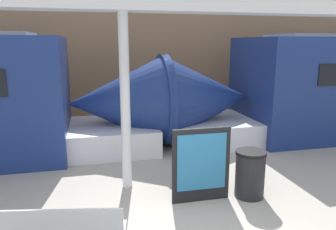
{
  "coord_description": "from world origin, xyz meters",
  "views": [
    {
      "loc": [
        -1.33,
        -3.95,
        2.94
      ],
      "look_at": [
        0.27,
        2.83,
        1.4
      ],
      "focal_mm": 35.0,
      "sensor_mm": 36.0,
      "label": 1
    }
  ],
  "objects": [
    {
      "name": "station_wall",
      "position": [
        0.0,
        8.75,
        2.5
      ],
      "size": [
        56.0,
        0.2,
        5.0
      ],
      "primitive_type": "cube",
      "color": "#937051",
      "rests_on": "ground_plane"
    },
    {
      "name": "bench_near",
      "position": [
        -1.9,
        0.24,
        0.5
      ],
      "size": [
        1.9,
        0.78,
        0.84
      ],
      "rotation": [
        0.0,
        0.0,
        -0.19
      ],
      "color": "silver",
      "rests_on": "ground_plane"
    },
    {
      "name": "trash_bin",
      "position": [
        1.58,
        1.46,
        0.46
      ],
      "size": [
        0.59,
        0.59,
        0.92
      ],
      "color": "black",
      "rests_on": "ground_plane"
    },
    {
      "name": "poster_board",
      "position": [
        0.59,
        1.5,
        0.72
      ],
      "size": [
        1.11,
        0.07,
        1.42
      ],
      "color": "black",
      "rests_on": "ground_plane"
    },
    {
      "name": "support_column_near",
      "position": [
        -0.69,
        2.45,
        1.76
      ],
      "size": [
        0.2,
        0.2,
        3.52
      ],
      "primitive_type": "cylinder",
      "color": "silver",
      "rests_on": "ground_plane"
    },
    {
      "name": "canopy_beam",
      "position": [
        -0.69,
        2.45,
        3.66
      ],
      "size": [
        28.0,
        0.6,
        0.28
      ],
      "primitive_type": "cube",
      "color": "silver",
      "rests_on": "support_column_near"
    }
  ]
}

